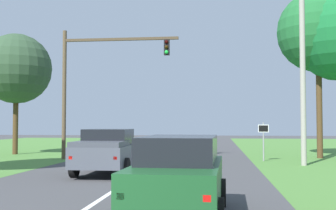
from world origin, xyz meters
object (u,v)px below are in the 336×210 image
at_px(pickup_truck_lead, 109,151).
at_px(extra_tree_2, 16,69).
at_px(utility_pole_right, 303,81).
at_px(extra_tree_1, 318,32).
at_px(keep_moving_sign, 263,136).
at_px(traffic_light, 93,74).
at_px(red_suv_near, 179,174).

bearing_deg(pickup_truck_lead, extra_tree_2, 131.97).
height_order(utility_pole_right, extra_tree_1, extra_tree_1).
bearing_deg(keep_moving_sign, traffic_light, -179.82).
bearing_deg(extra_tree_1, keep_moving_sign, -146.51).
relative_size(traffic_light, utility_pole_right, 0.90).
xyz_separation_m(traffic_light, extra_tree_1, (13.68, 2.46, 2.76)).
relative_size(traffic_light, extra_tree_2, 0.92).
height_order(traffic_light, extra_tree_1, extra_tree_1).
relative_size(red_suv_near, traffic_light, 0.60).
xyz_separation_m(pickup_truck_lead, extra_tree_2, (-9.35, 10.39, 4.99)).
xyz_separation_m(red_suv_near, traffic_light, (-6.49, 15.00, 4.12)).
bearing_deg(pickup_truck_lead, extra_tree_1, 40.37).
distance_m(utility_pole_right, extra_tree_2, 19.36).
xyz_separation_m(keep_moving_sign, extra_tree_1, (3.67, 2.43, 6.44)).
height_order(extra_tree_1, extra_tree_2, extra_tree_1).
bearing_deg(red_suv_near, extra_tree_1, 67.65).
xyz_separation_m(red_suv_near, pickup_truck_lead, (-3.74, 8.18, -0.00)).
xyz_separation_m(utility_pole_right, extra_tree_2, (-18.35, 5.93, 1.63)).
height_order(pickup_truck_lead, traffic_light, traffic_light).
bearing_deg(utility_pole_right, extra_tree_1, 68.35).
bearing_deg(utility_pole_right, extra_tree_2, 162.09).
bearing_deg(keep_moving_sign, extra_tree_1, 33.49).
height_order(traffic_light, keep_moving_sign, traffic_light).
height_order(keep_moving_sign, extra_tree_2, extra_tree_2).
height_order(red_suv_near, pickup_truck_lead, pickup_truck_lead).
xyz_separation_m(red_suv_near, extra_tree_2, (-13.09, 18.57, 4.99)).
height_order(red_suv_near, utility_pole_right, utility_pole_right).
height_order(pickup_truck_lead, extra_tree_1, extra_tree_1).
height_order(pickup_truck_lead, extra_tree_2, extra_tree_2).
bearing_deg(extra_tree_2, keep_moving_sign, -12.04).
bearing_deg(traffic_light, keep_moving_sign, 0.18).
relative_size(utility_pole_right, extra_tree_2, 1.03).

